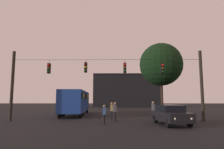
# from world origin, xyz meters

# --- Properties ---
(ground_plane) EXTENTS (168.00, 168.00, 0.00)m
(ground_plane) POSITION_xyz_m (0.00, 24.50, 0.00)
(ground_plane) COLOR black
(ground_plane) RESTS_ON ground
(overhead_signal_span) EXTENTS (17.84, 0.44, 6.49)m
(overhead_signal_span) POSITION_xyz_m (-0.03, 14.30, 3.73)
(overhead_signal_span) COLOR black
(overhead_signal_span) RESTS_ON ground
(city_bus) EXTENTS (3.09, 11.12, 3.00)m
(city_bus) POSITION_xyz_m (-4.19, 21.54, 1.87)
(city_bus) COLOR navy
(city_bus) RESTS_ON ground
(car_near_right) EXTENTS (2.27, 4.48, 1.52)m
(car_near_right) POSITION_xyz_m (5.10, 11.65, 0.80)
(car_near_right) COLOR black
(car_near_right) RESTS_ON ground
(pedestrian_crossing_left) EXTENTS (0.29, 0.39, 1.71)m
(pedestrian_crossing_left) POSITION_xyz_m (0.78, 14.03, 0.97)
(pedestrian_crossing_left) COLOR black
(pedestrian_crossing_left) RESTS_ON ground
(pedestrian_crossing_center) EXTENTS (0.25, 0.37, 1.77)m
(pedestrian_crossing_center) POSITION_xyz_m (4.46, 15.36, 1.01)
(pedestrian_crossing_center) COLOR black
(pedestrian_crossing_center) RESTS_ON ground
(pedestrian_crossing_right) EXTENTS (0.24, 0.36, 1.53)m
(pedestrian_crossing_right) POSITION_xyz_m (-0.07, 11.98, 0.85)
(pedestrian_crossing_right) COLOR black
(pedestrian_crossing_right) RESTS_ON ground
(pedestrian_near_bus) EXTENTS (0.25, 0.37, 1.67)m
(pedestrian_near_bus) POSITION_xyz_m (0.46, 15.83, 0.94)
(pedestrian_near_bus) COLOR black
(pedestrian_near_bus) RESTS_ON ground
(corner_building) EXTENTS (18.44, 8.45, 8.97)m
(corner_building) POSITION_xyz_m (4.27, 53.22, 4.48)
(corner_building) COLOR black
(corner_building) RESTS_ON ground
(tree_left_silhouette) EXTENTS (6.05, 6.05, 9.93)m
(tree_left_silhouette) POSITION_xyz_m (7.34, 23.91, 6.89)
(tree_left_silhouette) COLOR #2D2116
(tree_left_silhouette) RESTS_ON ground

